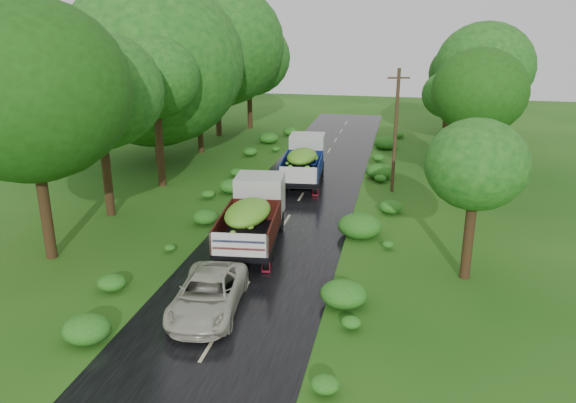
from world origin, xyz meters
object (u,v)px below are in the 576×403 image
(car, at_px, (208,294))
(utility_pole, at_px, (396,130))
(truck_far, at_px, (304,159))
(truck_near, at_px, (253,213))

(car, relative_size, utility_pole, 0.66)
(truck_far, xyz_separation_m, car, (-0.40, -16.81, -0.83))
(truck_far, height_order, car, truck_far)
(truck_near, bearing_deg, car, -95.44)
(utility_pole, bearing_deg, truck_near, -134.68)
(truck_near, relative_size, utility_pole, 0.93)
(truck_far, bearing_deg, truck_near, -96.76)
(truck_far, relative_size, utility_pole, 0.90)
(utility_pole, bearing_deg, car, -123.28)
(truck_near, height_order, utility_pole, utility_pole)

